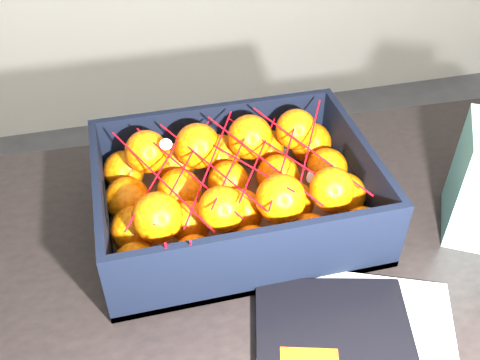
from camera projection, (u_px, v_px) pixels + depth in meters
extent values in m
cube|color=black|center=(294.00, 282.00, 0.84)|extent=(1.23, 0.84, 0.04)
cylinder|color=black|center=(7.00, 315.00, 1.24)|extent=(0.06, 0.06, 0.71)
cylinder|color=black|center=(441.00, 232.00, 1.44)|extent=(0.06, 0.06, 0.71)
cube|color=#B9B9B5|center=(377.00, 359.00, 0.71)|extent=(0.30, 0.34, 0.01)
cube|color=#916043|center=(236.00, 216.00, 0.92)|extent=(0.44, 0.33, 0.01)
cube|color=black|center=(216.00, 135.00, 1.00)|extent=(0.44, 0.01, 0.13)
cube|color=black|center=(262.00, 262.00, 0.76)|extent=(0.44, 0.01, 0.13)
cube|color=black|center=(103.00, 212.00, 0.84)|extent=(0.01, 0.30, 0.13)
cube|color=black|center=(357.00, 170.00, 0.92)|extent=(0.01, 0.30, 0.13)
sphere|color=#DE5C04|center=(137.00, 268.00, 0.77)|extent=(0.08, 0.08, 0.08)
sphere|color=#DE5C04|center=(135.00, 230.00, 0.83)|extent=(0.07, 0.07, 0.07)
sphere|color=#DE5C04|center=(127.00, 199.00, 0.89)|extent=(0.07, 0.07, 0.07)
sphere|color=#DE5C04|center=(124.00, 171.00, 0.94)|extent=(0.07, 0.07, 0.07)
sphere|color=#DE5C04|center=(195.00, 259.00, 0.79)|extent=(0.07, 0.07, 0.07)
sphere|color=#DE5C04|center=(190.00, 222.00, 0.84)|extent=(0.07, 0.07, 0.07)
sphere|color=#DE5C04|center=(179.00, 191.00, 0.90)|extent=(0.07, 0.07, 0.07)
sphere|color=#DE5C04|center=(174.00, 164.00, 0.96)|extent=(0.07, 0.07, 0.07)
sphere|color=#DE5C04|center=(252.00, 249.00, 0.80)|extent=(0.07, 0.07, 0.07)
sphere|color=#DE5C04|center=(240.00, 212.00, 0.86)|extent=(0.08, 0.08, 0.08)
sphere|color=#DE5C04|center=(228.00, 181.00, 0.92)|extent=(0.07, 0.07, 0.07)
sphere|color=#DE5C04|center=(220.00, 155.00, 0.98)|extent=(0.07, 0.07, 0.07)
sphere|color=#DE5C04|center=(310.00, 238.00, 0.82)|extent=(0.07, 0.07, 0.07)
sphere|color=#DE5C04|center=(292.00, 203.00, 0.88)|extent=(0.07, 0.07, 0.07)
sphere|color=#DE5C04|center=(278.00, 176.00, 0.93)|extent=(0.07, 0.07, 0.07)
sphere|color=#DE5C04|center=(265.00, 147.00, 0.99)|extent=(0.07, 0.07, 0.07)
sphere|color=#DE5C04|center=(363.00, 229.00, 0.83)|extent=(0.07, 0.07, 0.07)
sphere|color=#DE5C04|center=(343.00, 195.00, 0.89)|extent=(0.07, 0.07, 0.07)
sphere|color=#DE5C04|center=(327.00, 168.00, 0.95)|extent=(0.07, 0.07, 0.07)
sphere|color=#DE5C04|center=(311.00, 143.00, 1.00)|extent=(0.08, 0.08, 0.08)
sphere|color=#DE5C04|center=(157.00, 217.00, 0.77)|extent=(0.07, 0.07, 0.07)
sphere|color=#DE5C04|center=(147.00, 152.00, 0.89)|extent=(0.07, 0.07, 0.07)
sphere|color=#DE5C04|center=(221.00, 209.00, 0.79)|extent=(0.07, 0.07, 0.07)
sphere|color=#DE5C04|center=(198.00, 146.00, 0.90)|extent=(0.08, 0.08, 0.08)
sphere|color=#DE5C04|center=(281.00, 199.00, 0.80)|extent=(0.08, 0.08, 0.08)
sphere|color=#DE5C04|center=(250.00, 137.00, 0.92)|extent=(0.08, 0.08, 0.08)
sphere|color=#DE5C04|center=(332.00, 189.00, 0.82)|extent=(0.07, 0.07, 0.07)
sphere|color=#DE5C04|center=(296.00, 129.00, 0.94)|extent=(0.07, 0.07, 0.07)
cylinder|color=red|center=(160.00, 179.00, 0.81)|extent=(0.12, 0.23, 0.04)
cylinder|color=red|center=(186.00, 170.00, 0.82)|extent=(0.12, 0.23, 0.02)
cylinder|color=red|center=(210.00, 165.00, 0.84)|extent=(0.12, 0.23, 0.02)
cylinder|color=red|center=(235.00, 157.00, 0.84)|extent=(0.12, 0.23, 0.03)
cylinder|color=red|center=(262.00, 158.00, 0.84)|extent=(0.12, 0.23, 0.03)
cylinder|color=red|center=(283.00, 153.00, 0.86)|extent=(0.12, 0.23, 0.00)
cylinder|color=red|center=(309.00, 149.00, 0.86)|extent=(0.12, 0.23, 0.03)
cylinder|color=red|center=(159.00, 173.00, 0.82)|extent=(0.12, 0.23, 0.00)
cylinder|color=red|center=(184.00, 168.00, 0.83)|extent=(0.12, 0.23, 0.00)
cylinder|color=red|center=(210.00, 165.00, 0.84)|extent=(0.12, 0.23, 0.03)
cylinder|color=red|center=(235.00, 158.00, 0.84)|extent=(0.12, 0.23, 0.02)
cylinder|color=red|center=(259.00, 156.00, 0.85)|extent=(0.12, 0.23, 0.03)
cylinder|color=red|center=(286.00, 156.00, 0.85)|extent=(0.12, 0.23, 0.00)
cylinder|color=red|center=(308.00, 151.00, 0.86)|extent=(0.12, 0.23, 0.03)
cylinder|color=red|center=(167.00, 257.00, 0.73)|extent=(0.00, 0.03, 0.09)
cylinder|color=red|center=(189.00, 253.00, 0.73)|extent=(0.01, 0.04, 0.08)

